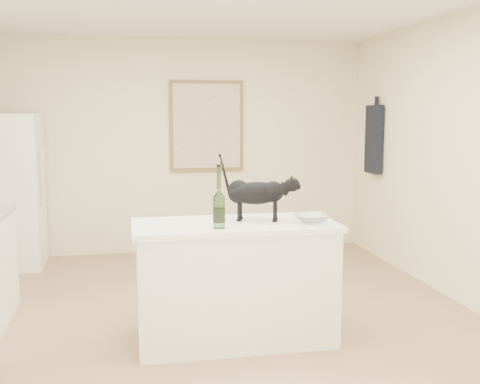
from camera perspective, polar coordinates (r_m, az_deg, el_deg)
name	(u,v)px	position (r m, az deg, el deg)	size (l,w,h in m)	color
floor	(218,330)	(4.68, -2.22, -13.52)	(5.50, 5.50, 0.00)	#987750
wall_back	(182,147)	(7.10, -5.74, 4.49)	(4.50, 4.50, 0.00)	beige
wall_front	(360,249)	(1.74, 11.82, -5.52)	(4.50, 4.50, 0.00)	beige
island_base	(235,284)	(4.37, -0.52, -9.11)	(1.44, 0.67, 0.86)	white
island_top	(235,225)	(4.26, -0.53, -3.31)	(1.50, 0.70, 0.04)	white
fridge	(9,191)	(6.84, -21.85, 0.06)	(0.68, 0.68, 1.70)	white
artwork_frame	(207,126)	(7.10, -3.31, 6.53)	(0.90, 0.03, 1.10)	brown
artwork_canvas	(207,126)	(7.08, -3.29, 6.53)	(0.82, 0.00, 1.02)	beige
hanging_garment	(374,139)	(6.98, 13.10, 5.09)	(0.08, 0.34, 0.80)	black
black_cat	(256,196)	(4.31, 1.62, -0.40)	(0.53, 0.16, 0.37)	black
wine_bottle	(219,200)	(4.02, -2.09, -0.83)	(0.08, 0.08, 0.40)	#255020
glass_bowl	(312,219)	(4.27, 7.09, -2.64)	(0.26, 0.26, 0.06)	silver
fridge_paper	(42,155)	(6.86, -18.99, 3.45)	(0.00, 0.12, 0.16)	white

